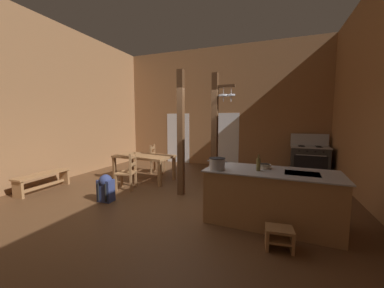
# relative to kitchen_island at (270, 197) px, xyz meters

# --- Properties ---
(ground_plane) EXTENTS (8.50, 9.53, 0.10)m
(ground_plane) POSITION_rel_kitchen_island_xyz_m (-2.04, 0.26, -0.51)
(ground_plane) COLOR brown
(wall_back) EXTENTS (8.50, 0.14, 4.56)m
(wall_back) POSITION_rel_kitchen_island_xyz_m (-2.04, 4.70, 1.82)
(wall_back) COLOR #93663F
(wall_back) RESTS_ON ground_plane
(wall_left) EXTENTS (0.14, 9.53, 4.56)m
(wall_left) POSITION_rel_kitchen_island_xyz_m (-5.96, 0.26, 1.82)
(wall_left) COLOR #93663F
(wall_left) RESTS_ON ground_plane
(glazed_door_back_left) EXTENTS (1.00, 0.01, 2.05)m
(glazed_door_back_left) POSITION_rel_kitchen_island_xyz_m (-3.77, 4.62, 0.57)
(glazed_door_back_left) COLOR white
(glazed_door_back_left) RESTS_ON ground_plane
(glazed_panel_back_right) EXTENTS (0.84, 0.01, 2.05)m
(glazed_panel_back_right) POSITION_rel_kitchen_island_xyz_m (-1.66, 4.62, 0.57)
(glazed_panel_back_right) COLOR white
(glazed_panel_back_right) RESTS_ON ground_plane
(kitchen_island) EXTENTS (2.21, 1.08, 0.92)m
(kitchen_island) POSITION_rel_kitchen_island_xyz_m (0.00, 0.00, 0.00)
(kitchen_island) COLOR #9E7044
(kitchen_island) RESTS_ON ground_plane
(stove_range) EXTENTS (1.17, 0.86, 1.32)m
(stove_range) POSITION_rel_kitchen_island_xyz_m (1.12, 4.06, 0.02)
(stove_range) COLOR #2F2F2F
(stove_range) RESTS_ON ground_plane
(support_post_with_pot_rack) EXTENTS (0.57, 0.25, 2.91)m
(support_post_with_pot_rack) POSITION_rel_kitchen_island_xyz_m (-1.34, 1.46, 1.10)
(support_post_with_pot_rack) COLOR brown
(support_post_with_pot_rack) RESTS_ON ground_plane
(support_post_center) EXTENTS (0.14, 0.14, 2.91)m
(support_post_center) POSITION_rel_kitchen_island_xyz_m (-2.02, 0.85, 1.00)
(support_post_center) COLOR brown
(support_post_center) RESTS_ON ground_plane
(step_stool) EXTENTS (0.38, 0.31, 0.30)m
(step_stool) POSITION_rel_kitchen_island_xyz_m (0.14, -0.78, -0.28)
(step_stool) COLOR #9E7044
(step_stool) RESTS_ON ground_plane
(dining_table) EXTENTS (1.76, 1.02, 0.74)m
(dining_table) POSITION_rel_kitchen_island_xyz_m (-3.56, 1.67, 0.19)
(dining_table) COLOR #9E7044
(dining_table) RESTS_ON ground_plane
(ladderback_chair_near_window) EXTENTS (0.52, 0.52, 0.95)m
(ladderback_chair_near_window) POSITION_rel_kitchen_island_xyz_m (-3.68, 2.62, -0.01)
(ladderback_chair_near_window) COLOR #9E7044
(ladderback_chair_near_window) RESTS_ON ground_plane
(ladderback_chair_by_post) EXTENTS (0.55, 0.55, 0.95)m
(ladderback_chair_by_post) POSITION_rel_kitchen_island_xyz_m (-3.45, 0.74, -0.01)
(ladderback_chair_by_post) COLOR #9E7044
(ladderback_chair_by_post) RESTS_ON ground_plane
(bench_along_left_wall) EXTENTS (0.41, 1.35, 0.44)m
(bench_along_left_wall) POSITION_rel_kitchen_island_xyz_m (-5.38, -0.10, -0.15)
(bench_along_left_wall) COLOR #9E7044
(bench_along_left_wall) RESTS_ON ground_plane
(backpack) EXTENTS (0.33, 0.31, 0.60)m
(backpack) POSITION_rel_kitchen_island_xyz_m (-3.37, -0.15, -0.14)
(backpack) COLOR navy
(backpack) RESTS_ON ground_plane
(stockpot_on_counter) EXTENTS (0.35, 0.28, 0.21)m
(stockpot_on_counter) POSITION_rel_kitchen_island_xyz_m (-0.87, -0.26, 0.56)
(stockpot_on_counter) COLOR #A8AAB2
(stockpot_on_counter) RESTS_ON kitchen_island
(mixing_bowl_on_counter) EXTENTS (0.22, 0.22, 0.08)m
(mixing_bowl_on_counter) POSITION_rel_kitchen_island_xyz_m (-0.11, 0.16, 0.50)
(mixing_bowl_on_counter) COLOR #B2A893
(mixing_bowl_on_counter) RESTS_ON kitchen_island
(bottle_tall_on_counter) EXTENTS (0.07, 0.07, 0.27)m
(bottle_tall_on_counter) POSITION_rel_kitchen_island_xyz_m (-0.20, -0.09, 0.57)
(bottle_tall_on_counter) COLOR brown
(bottle_tall_on_counter) RESTS_ON kitchen_island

